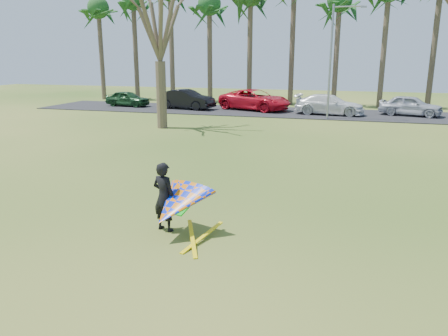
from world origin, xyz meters
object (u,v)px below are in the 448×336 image
(car_4, at_px, (411,105))
(kite_flyer, at_px, (175,203))
(car_2, at_px, (255,100))
(streetlight, at_px, (333,57))
(car_3, at_px, (329,105))
(car_0, at_px, (128,99))
(car_1, at_px, (186,99))
(bare_tree_left, at_px, (158,15))

(car_4, bearing_deg, kite_flyer, 177.08)
(car_2, xyz_separation_m, kite_flyer, (3.80, -26.61, -0.06))
(streetlight, xyz_separation_m, kite_flyer, (-2.61, -22.96, -3.61))
(streetlight, xyz_separation_m, car_2, (-6.41, 3.65, -3.54))
(streetlight, relative_size, car_3, 1.50)
(streetlight, height_order, car_2, streetlight)
(car_0, height_order, car_3, car_3)
(car_0, height_order, car_2, car_2)
(car_1, bearing_deg, car_0, 95.68)
(car_4, height_order, kite_flyer, kite_flyer)
(streetlight, bearing_deg, kite_flyer, -96.48)
(car_3, distance_m, car_4, 6.10)
(bare_tree_left, xyz_separation_m, car_0, (-8.00, 10.14, -6.16))
(streetlight, bearing_deg, bare_tree_left, -145.43)
(bare_tree_left, height_order, car_0, bare_tree_left)
(streetlight, height_order, car_0, streetlight)
(kite_flyer, bearing_deg, streetlight, 83.52)
(car_2, bearing_deg, car_0, 113.09)
(car_0, height_order, car_4, car_4)
(car_2, bearing_deg, bare_tree_left, -178.79)
(car_1, xyz_separation_m, kite_flyer, (9.66, -25.68, -0.03))
(car_0, bearing_deg, car_3, -86.49)
(car_0, height_order, car_1, car_1)
(car_1, relative_size, car_2, 0.81)
(bare_tree_left, bearing_deg, car_4, 33.12)
(car_0, xyz_separation_m, car_2, (11.75, 0.51, 0.17))
(bare_tree_left, bearing_deg, streetlight, 34.57)
(streetlight, xyz_separation_m, car_4, (5.84, 3.44, -3.63))
(car_0, xyz_separation_m, kite_flyer, (15.55, -26.11, 0.11))
(streetlight, height_order, car_1, streetlight)
(streetlight, distance_m, car_2, 8.18)
(bare_tree_left, height_order, car_3, bare_tree_left)
(streetlight, bearing_deg, car_4, 30.47)
(car_1, xyz_separation_m, car_4, (18.10, 0.72, -0.05))
(bare_tree_left, xyz_separation_m, kite_flyer, (7.55, -15.96, -6.06))
(bare_tree_left, bearing_deg, car_1, 102.22)
(car_1, relative_size, car_4, 1.10)
(streetlight, distance_m, car_3, 4.36)
(car_0, distance_m, car_2, 11.76)
(kite_flyer, bearing_deg, car_0, 120.78)
(car_4, bearing_deg, bare_tree_left, 137.94)
(bare_tree_left, height_order, car_1, bare_tree_left)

